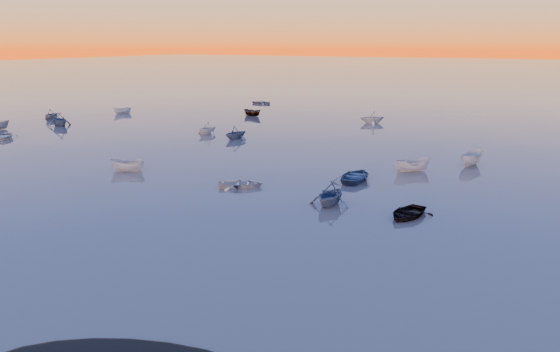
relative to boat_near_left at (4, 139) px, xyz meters
The scene contains 4 objects.
ground 81.01m from the boat_near_left, 56.24° to the left, with size 600.00×600.00×0.00m, color #665B55.
moored_fleet 49.40m from the boat_near_left, 24.33° to the left, with size 124.00×58.00×1.20m, color silver, non-canonical shape.
boat_near_left is the anchor object (origin of this frame).
boat_near_center 50.47m from the boat_near_left, ahead, with size 3.67×1.55×1.27m, color silver.
Camera 1 is at (16.73, -11.89, 11.95)m, focal length 35.00 mm.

